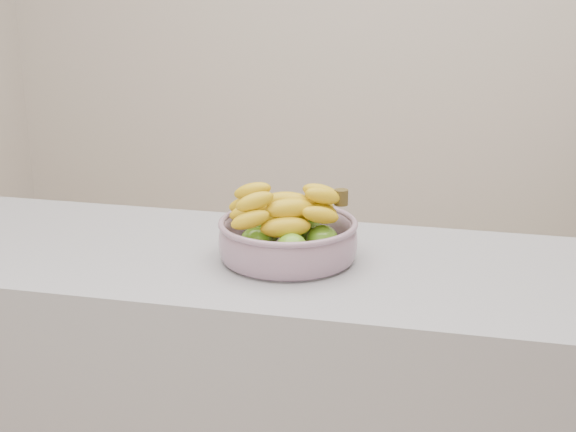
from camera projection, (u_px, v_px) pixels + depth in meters
name	position (u px, v px, depth m)	size (l,w,h in m)	color
fruit_bowl	(288.00, 236.00, 1.77)	(0.31, 0.31, 0.16)	#98A9B7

